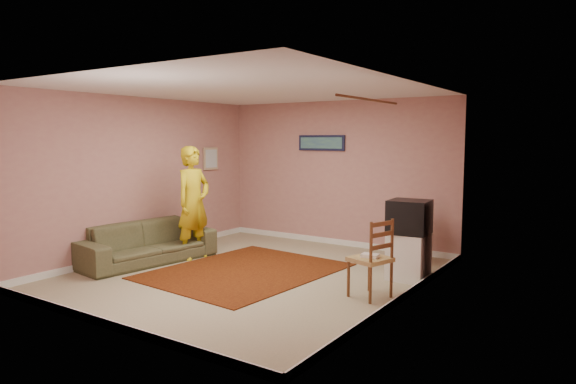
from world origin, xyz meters
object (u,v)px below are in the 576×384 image
Objects in this scene: chair_a at (410,228)px; sofa at (147,243)px; tv_cabinet at (408,257)px; person at (193,203)px; crt_tv at (409,217)px; chair_b at (370,249)px.

chair_a reaches higher than sofa.
person is (-3.35, -0.70, 0.58)m from tv_cabinet.
crt_tv is at bearing -62.25° from sofa.
chair_a is 3.44m from person.
crt_tv is 0.98m from chair_a.
tv_cabinet is 3.98m from sofa.
crt_tv reaches higher than chair_b.
crt_tv reaches higher than sofa.
chair_b is at bearing -99.31° from crt_tv.
chair_a is at bearing 109.79° from tv_cabinet.
chair_b is (-0.10, -1.02, -0.28)m from crt_tv.
chair_a is at bearing -49.09° from sofa.
crt_tv is at bearing -71.52° from chair_a.
tv_cabinet reaches higher than sofa.
tv_cabinet is 0.96m from chair_a.
tv_cabinet is at bearing -168.63° from chair_b.
chair_b is (-0.11, -1.02, 0.27)m from tv_cabinet.
chair_b is at bearing -84.69° from chair_a.
chair_b is at bearing -76.90° from sofa.
tv_cabinet is at bearing -62.27° from sofa.
person reaches higher than crt_tv.
sofa is (-3.64, -0.31, -0.28)m from chair_b.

